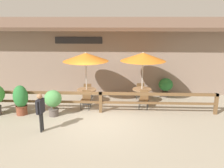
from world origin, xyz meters
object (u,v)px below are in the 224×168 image
at_px(potted_plant_tall_tropical, 21,99).
at_px(patio_umbrella_middle, 143,57).
at_px(pedestrian, 40,108).
at_px(chair_middle_wallside, 140,89).
at_px(dining_table_near, 87,92).
at_px(patio_umbrella_near, 86,57).
at_px(potted_plant_corner_fern, 53,101).
at_px(dining_table_middle, 142,92).
at_px(potted_plant_entrance_palm, 166,86).
at_px(chair_middle_streetside, 144,98).
at_px(chair_near_streetside, 86,99).
at_px(chair_near_wallside, 88,90).

bearing_deg(potted_plant_tall_tropical, patio_umbrella_middle, 18.42).
xyz_separation_m(patio_umbrella_middle, pedestrian, (-3.99, -3.48, -1.39)).
bearing_deg(chair_middle_wallside, dining_table_near, 8.87).
xyz_separation_m(patio_umbrella_near, potted_plant_corner_fern, (-1.22, -1.70, -1.65)).
bearing_deg(patio_umbrella_middle, potted_plant_corner_fern, -154.31).
bearing_deg(potted_plant_corner_fern, dining_table_near, 54.36).
xyz_separation_m(patio_umbrella_near, dining_table_middle, (2.75, 0.21, -1.76)).
relative_size(dining_table_near, dining_table_middle, 1.00).
bearing_deg(patio_umbrella_near, patio_umbrella_middle, 4.41).
bearing_deg(dining_table_middle, potted_plant_corner_fern, -154.31).
height_order(potted_plant_tall_tropical, potted_plant_corner_fern, potted_plant_tall_tropical).
relative_size(patio_umbrella_middle, potted_plant_entrance_palm, 2.52).
xyz_separation_m(patio_umbrella_near, chair_middle_streetside, (2.80, -0.54, -1.86)).
xyz_separation_m(patio_umbrella_middle, chair_middle_wallside, (-0.06, 0.75, -1.86)).
bearing_deg(chair_middle_streetside, dining_table_near, -179.75).
distance_m(patio_umbrella_near, potted_plant_entrance_palm, 4.65).
distance_m(chair_middle_wallside, potted_plant_corner_fern, 4.74).
distance_m(chair_near_streetside, chair_middle_wallside, 3.12).
xyz_separation_m(dining_table_near, patio_umbrella_middle, (2.75, 0.21, 1.76)).
bearing_deg(chair_near_wallside, patio_umbrella_near, 93.18).
distance_m(patio_umbrella_near, dining_table_middle, 3.27).
distance_m(patio_umbrella_middle, potted_plant_corner_fern, 4.71).
bearing_deg(dining_table_middle, dining_table_near, -175.59).
xyz_separation_m(dining_table_middle, chair_middle_streetside, (0.04, -0.75, -0.10)).
relative_size(chair_near_wallside, pedestrian, 0.58).
distance_m(chair_near_wallside, potted_plant_corner_fern, 2.70).
height_order(chair_near_wallside, chair_middle_streetside, same).
xyz_separation_m(chair_middle_wallside, potted_plant_corner_fern, (-3.92, -2.66, 0.21)).
xyz_separation_m(chair_middle_wallside, pedestrian, (-3.94, -4.23, 0.46)).
height_order(patio_umbrella_middle, pedestrian, patio_umbrella_middle).
relative_size(chair_middle_wallside, potted_plant_entrance_palm, 0.85).
distance_m(dining_table_near, chair_near_wallside, 0.73).
relative_size(chair_near_wallside, potted_plant_corner_fern, 0.75).
bearing_deg(potted_plant_corner_fern, patio_umbrella_near, 54.36).
bearing_deg(chair_near_wallside, pedestrian, 73.39).
height_order(potted_plant_corner_fern, pedestrian, pedestrian).
height_order(chair_middle_wallside, potted_plant_tall_tropical, potted_plant_tall_tropical).
xyz_separation_m(potted_plant_entrance_palm, pedestrian, (-5.35, -4.59, 0.33)).
bearing_deg(dining_table_near, chair_near_streetside, -84.44).
bearing_deg(potted_plant_tall_tropical, dining_table_middle, 18.42).
bearing_deg(patio_umbrella_near, potted_plant_entrance_palm, 17.76).
xyz_separation_m(patio_umbrella_near, chair_near_wallside, (-0.04, 0.72, -1.86)).
distance_m(patio_umbrella_near, chair_near_wallside, 1.99).
bearing_deg(potted_plant_tall_tropical, chair_near_streetside, 17.66).
distance_m(dining_table_middle, chair_middle_wallside, 0.76).
relative_size(chair_middle_streetside, potted_plant_corner_fern, 0.75).
bearing_deg(potted_plant_entrance_palm, chair_near_wallside, -171.83).
bearing_deg(chair_middle_streetside, chair_near_wallside, 167.20).
height_order(dining_table_near, pedestrian, pedestrian).
xyz_separation_m(chair_middle_streetside, potted_plant_corner_fern, (-4.02, -1.16, 0.21)).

